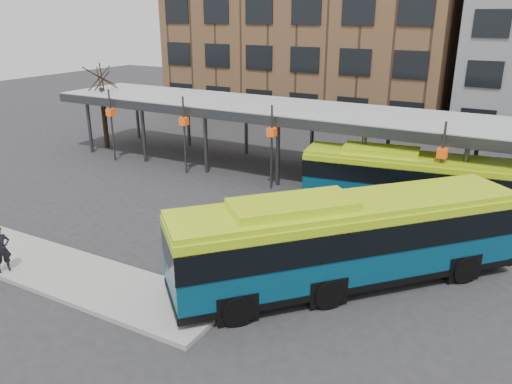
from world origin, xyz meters
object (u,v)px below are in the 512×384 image
Objects in this scene: tree at (104,115)px; bus_rear at (415,179)px; pedestrian at (1,249)px; bus_front at (345,238)px.

tree reaches higher than bus_rear.
bus_rear is 18.94m from pedestrian.
bus_front is at bearing -39.75° from pedestrian.
bus_front reaches higher than pedestrian.
bus_rear is 6.18× the size of pedestrian.
bus_rear is at bearing -15.83° from pedestrian.
tree is 19.40m from pedestrian.
tree is 0.50× the size of bus_front.
bus_front is (22.22, -10.45, -0.58)m from tree.
bus_front is 8.87m from bus_rear.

